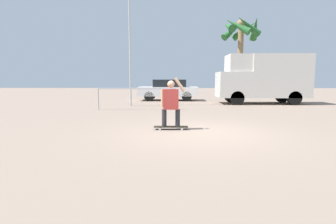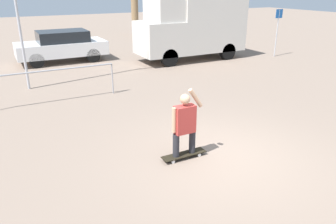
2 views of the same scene
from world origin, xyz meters
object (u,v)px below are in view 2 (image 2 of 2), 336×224
Objects in this scene: person_skateboarder at (185,122)px; street_sign at (278,27)px; skateboard at (184,155)px; camper_van at (193,27)px; parked_car_white at (62,45)px.

person_skateboarder is 0.61× the size of street_sign.
camper_van is at bearing 57.26° from skateboard.
person_skateboarder is 10.39m from camper_van.
street_sign is at bearing -18.63° from camper_van.
camper_van reaches higher than person_skateboarder.
camper_van is 4.51m from street_sign.
camper_van is 6.48m from parked_car_white.
camper_van reaches higher than street_sign.
person_skateboarder is at bearing -143.64° from street_sign.
street_sign is (9.87, 7.27, 1.47)m from skateboard.
parked_car_white is (-5.92, 2.49, -0.83)m from camper_van.
skateboard is at bearing -88.35° from parked_car_white.
person_skateboarder is 0.27× the size of camper_van.
street_sign reaches higher than skateboard.
camper_van is 2.25× the size of street_sign.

